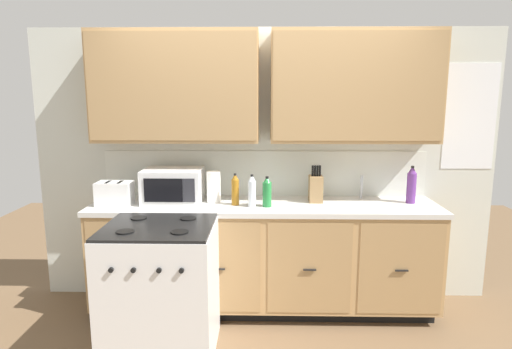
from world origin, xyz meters
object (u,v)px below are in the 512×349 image
(bottle_green, at_px, (267,192))
(stove_range, at_px, (161,289))
(paper_towel_roll, at_px, (214,187))
(knife_block, at_px, (316,188))
(bottle_amber, at_px, (235,190))
(bottle_clear, at_px, (252,191))
(toaster, at_px, (115,193))
(microwave, at_px, (173,186))
(bottle_violet, at_px, (411,185))

(bottle_green, bearing_deg, stove_range, -144.54)
(paper_towel_roll, bearing_deg, bottle_green, -17.91)
(knife_block, xyz_separation_m, paper_towel_roll, (-0.85, -0.03, 0.01))
(paper_towel_roll, bearing_deg, bottle_amber, -27.25)
(bottle_clear, bearing_deg, knife_block, 18.75)
(toaster, xyz_separation_m, knife_block, (1.65, 0.14, 0.02))
(bottle_amber, height_order, bottle_green, bottle_amber)
(microwave, distance_m, bottle_green, 0.80)
(microwave, relative_size, toaster, 1.71)
(bottle_amber, bearing_deg, microwave, 170.64)
(knife_block, height_order, paper_towel_roll, knife_block)
(toaster, relative_size, bottle_amber, 1.07)
(microwave, bearing_deg, bottle_violet, 0.34)
(microwave, relative_size, bottle_amber, 1.84)
(bottle_green, height_order, bottle_violet, bottle_violet)
(paper_towel_roll, relative_size, bottle_violet, 0.84)
(knife_block, relative_size, bottle_amber, 1.19)
(microwave, bearing_deg, bottle_green, -9.73)
(paper_towel_roll, xyz_separation_m, bottle_clear, (0.32, -0.15, -0.00))
(toaster, xyz_separation_m, bottle_amber, (0.98, 0.02, 0.03))
(microwave, distance_m, paper_towel_roll, 0.34)
(knife_block, xyz_separation_m, bottle_green, (-0.41, -0.17, 0.01))
(toaster, height_order, bottle_amber, bottle_amber)
(stove_range, bearing_deg, microwave, 92.74)
(microwave, xyz_separation_m, paper_towel_roll, (0.34, 0.01, -0.01))
(bottle_clear, xyz_separation_m, bottle_green, (0.12, 0.01, -0.01))
(toaster, relative_size, paper_towel_roll, 1.08)
(bottle_amber, xyz_separation_m, bottle_green, (0.26, -0.05, -0.01))
(stove_range, relative_size, bottle_amber, 3.64)
(bottle_clear, bearing_deg, stove_range, -140.08)
(paper_towel_roll, bearing_deg, microwave, -178.42)
(knife_block, bearing_deg, paper_towel_roll, -178.13)
(knife_block, relative_size, bottle_green, 1.26)
(bottle_clear, bearing_deg, bottle_green, 3.71)
(stove_range, height_order, bottle_green, bottle_green)
(bottle_violet, bearing_deg, bottle_amber, -176.13)
(bottle_clear, height_order, bottle_amber, bottle_clear)
(bottle_clear, distance_m, bottle_violet, 1.32)
(bottle_clear, relative_size, bottle_amber, 1.01)
(knife_block, distance_m, bottle_amber, 0.68)
(microwave, height_order, toaster, microwave)
(knife_block, relative_size, bottle_violet, 1.00)
(toaster, bearing_deg, knife_block, 4.91)
(bottle_green, relative_size, bottle_violet, 0.79)
(toaster, bearing_deg, stove_range, -49.09)
(microwave, relative_size, knife_block, 1.55)
(microwave, height_order, bottle_amber, microwave)
(toaster, relative_size, bottle_green, 1.13)
(bottle_violet, bearing_deg, bottle_green, -173.03)
(knife_block, height_order, bottle_green, knife_block)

